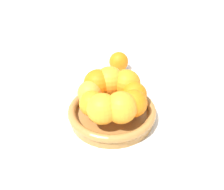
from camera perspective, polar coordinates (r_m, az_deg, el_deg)
The scene contains 5 objects.
ground_plane at distance 0.60m, azimuth 0.00°, elevation -5.93°, with size 4.00×4.00×0.00m, color silver.
fruit_bowl at distance 0.58m, azimuth 0.00°, elevation -4.46°, with size 0.23×0.23×0.04m.
orange_pile at distance 0.55m, azimuth 0.05°, elevation 0.43°, with size 0.18×0.19×0.08m.
stray_orange at distance 0.80m, azimuth 1.77°, elevation 8.71°, with size 0.07×0.07×0.07m, color orange.
napkin_folded at distance 0.72m, azimuth 15.82°, elevation 1.17°, with size 0.13×0.13×0.01m, color beige.
Camera 1 is at (0.06, 0.45, 0.39)m, focal length 35.00 mm.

